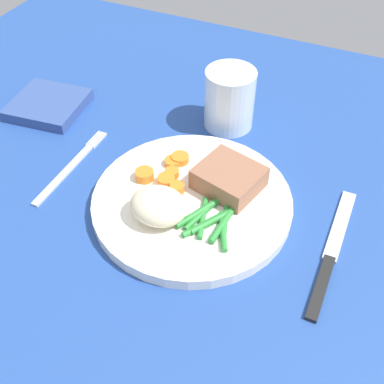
% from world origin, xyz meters
% --- Properties ---
extents(dining_table, '(1.20, 0.90, 0.02)m').
position_xyz_m(dining_table, '(0.00, 0.00, 0.01)').
color(dining_table, '#234793').
rests_on(dining_table, ground).
extents(dinner_plate, '(0.26, 0.26, 0.02)m').
position_xyz_m(dinner_plate, '(-0.01, -0.04, 0.03)').
color(dinner_plate, white).
rests_on(dinner_plate, dining_table).
extents(meat_portion, '(0.09, 0.09, 0.03)m').
position_xyz_m(meat_portion, '(0.03, 0.00, 0.05)').
color(meat_portion, '#936047').
rests_on(meat_portion, dinner_plate).
extents(mashed_potatoes, '(0.07, 0.06, 0.04)m').
position_xyz_m(mashed_potatoes, '(-0.03, -0.08, 0.06)').
color(mashed_potatoes, beige).
rests_on(mashed_potatoes, dinner_plate).
extents(carrot_slices, '(0.07, 0.08, 0.01)m').
position_xyz_m(carrot_slices, '(-0.05, -0.01, 0.04)').
color(carrot_slices, orange).
rests_on(carrot_slices, dinner_plate).
extents(green_beans, '(0.07, 0.09, 0.01)m').
position_xyz_m(green_beans, '(0.03, -0.06, 0.04)').
color(green_beans, '#2D8C38').
rests_on(green_beans, dinner_plate).
extents(fork, '(0.01, 0.17, 0.00)m').
position_xyz_m(fork, '(-0.19, -0.04, 0.02)').
color(fork, silver).
rests_on(fork, dining_table).
extents(knife, '(0.02, 0.20, 0.01)m').
position_xyz_m(knife, '(0.18, -0.04, 0.02)').
color(knife, black).
rests_on(knife, dining_table).
extents(water_glass, '(0.07, 0.07, 0.09)m').
position_xyz_m(water_glass, '(-0.03, 0.14, 0.06)').
color(water_glass, silver).
rests_on(water_glass, dining_table).
extents(napkin, '(0.12, 0.12, 0.02)m').
position_xyz_m(napkin, '(-0.30, 0.06, 0.03)').
color(napkin, '#334C8C').
rests_on(napkin, dining_table).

